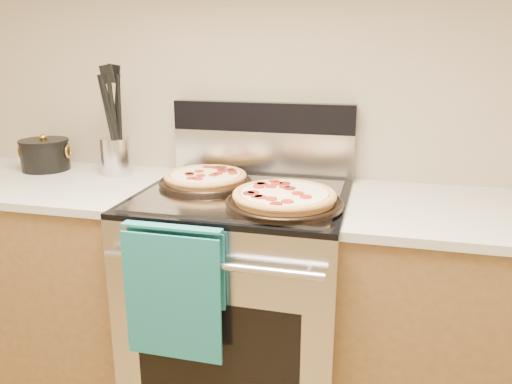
% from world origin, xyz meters
% --- Properties ---
extents(wall_back, '(4.00, 0.00, 4.00)m').
position_xyz_m(wall_back, '(0.00, 2.00, 1.35)').
color(wall_back, tan).
rests_on(wall_back, ground).
extents(range_body, '(0.76, 0.68, 0.90)m').
position_xyz_m(range_body, '(0.00, 1.65, 0.45)').
color(range_body, '#B7B7BC').
rests_on(range_body, ground).
extents(oven_window, '(0.56, 0.01, 0.40)m').
position_xyz_m(oven_window, '(0.00, 1.31, 0.45)').
color(oven_window, black).
rests_on(oven_window, range_body).
extents(cooktop, '(0.76, 0.68, 0.02)m').
position_xyz_m(cooktop, '(0.00, 1.65, 0.91)').
color(cooktop, black).
rests_on(cooktop, range_body).
extents(backsplash_lower, '(0.76, 0.06, 0.18)m').
position_xyz_m(backsplash_lower, '(0.00, 1.96, 1.01)').
color(backsplash_lower, silver).
rests_on(backsplash_lower, cooktop).
extents(backsplash_upper, '(0.76, 0.06, 0.12)m').
position_xyz_m(backsplash_upper, '(0.00, 1.96, 1.16)').
color(backsplash_upper, black).
rests_on(backsplash_upper, backsplash_lower).
extents(oven_handle, '(0.70, 0.03, 0.03)m').
position_xyz_m(oven_handle, '(0.00, 1.27, 0.80)').
color(oven_handle, silver).
rests_on(oven_handle, range_body).
extents(dish_towel, '(0.32, 0.05, 0.42)m').
position_xyz_m(dish_towel, '(-0.12, 1.27, 0.70)').
color(dish_towel, '#16546E').
rests_on(dish_towel, oven_handle).
extents(foil_sheet, '(0.70, 0.55, 0.01)m').
position_xyz_m(foil_sheet, '(0.00, 1.62, 0.92)').
color(foil_sheet, gray).
rests_on(foil_sheet, cooktop).
extents(cabinet_left, '(1.00, 0.62, 0.88)m').
position_xyz_m(cabinet_left, '(-0.88, 1.68, 0.44)').
color(cabinet_left, brown).
rests_on(cabinet_left, ground).
extents(countertop_left, '(1.02, 0.64, 0.03)m').
position_xyz_m(countertop_left, '(-0.88, 1.68, 0.90)').
color(countertop_left, '#B8B0A5').
rests_on(countertop_left, cabinet_left).
extents(cabinet_right, '(1.00, 0.62, 0.88)m').
position_xyz_m(cabinet_right, '(0.88, 1.68, 0.44)').
color(cabinet_right, brown).
rests_on(cabinet_right, ground).
extents(countertop_right, '(1.02, 0.64, 0.03)m').
position_xyz_m(countertop_right, '(0.88, 1.68, 0.90)').
color(countertop_right, '#B8B0A5').
rests_on(countertop_right, cabinet_right).
extents(pepperoni_pizza_back, '(0.44, 0.44, 0.05)m').
position_xyz_m(pepperoni_pizza_back, '(-0.17, 1.71, 0.95)').
color(pepperoni_pizza_back, '#C27E3B').
rests_on(pepperoni_pizza_back, foil_sheet).
extents(pepperoni_pizza_front, '(0.45, 0.45, 0.05)m').
position_xyz_m(pepperoni_pizza_front, '(0.18, 1.52, 0.95)').
color(pepperoni_pizza_front, '#C27E3B').
rests_on(pepperoni_pizza_front, foil_sheet).
extents(utensil_crock, '(0.16, 0.16, 0.16)m').
position_xyz_m(utensil_crock, '(-0.61, 1.83, 0.99)').
color(utensil_crock, silver).
rests_on(utensil_crock, countertop_left).
extents(saucepan, '(0.24, 0.24, 0.12)m').
position_xyz_m(saucepan, '(-0.96, 1.83, 0.97)').
color(saucepan, black).
rests_on(saucepan, countertop_left).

